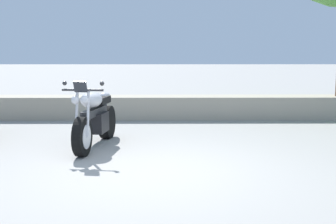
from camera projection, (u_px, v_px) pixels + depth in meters
ground_plane at (156, 171)px, 5.70m from camera, size 120.00×120.00×0.00m
stone_wall at (160, 107)px, 10.42m from camera, size 36.00×0.80×0.55m
motorcycle_silver_centre at (95, 119)px, 7.17m from camera, size 0.67×2.06×1.18m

